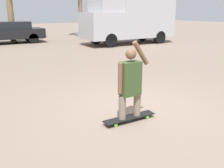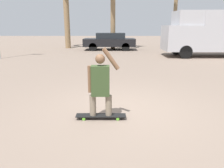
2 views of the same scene
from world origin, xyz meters
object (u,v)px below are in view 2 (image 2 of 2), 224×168
object	(u,v)px
person_skateboarder	(101,83)
parked_car_black	(110,41)
skateboard	(101,116)
camper_van	(213,32)

from	to	relation	value
person_skateboarder	parked_car_black	distance (m)	14.22
skateboard	parked_car_black	distance (m)	14.24
camper_van	parked_car_black	bearing A→B (deg)	148.70
parked_car_black	person_skateboarder	bearing A→B (deg)	-90.19
skateboard	person_skateboarder	bearing A→B (deg)	180.00
person_skateboarder	parked_car_black	size ratio (longest dim) A/B	0.35
parked_car_black	camper_van	bearing A→B (deg)	-31.30
skateboard	person_skateboarder	xyz separation A→B (m)	(-0.00, 0.00, 0.75)
camper_van	parked_car_black	distance (m)	7.96
person_skateboarder	parked_car_black	world-z (taller)	person_skateboarder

